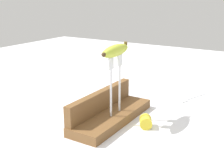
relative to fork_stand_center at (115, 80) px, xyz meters
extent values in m
plane|color=silver|center=(0.00, 0.01, -0.15)|extent=(3.00, 3.00, 0.00)
cube|color=brown|center=(0.00, 0.01, -0.13)|extent=(0.36, 0.12, 0.03)
cube|color=brown|center=(0.00, 0.06, -0.08)|extent=(0.35, 0.03, 0.07)
cylinder|color=silver|center=(-0.03, 0.00, -0.04)|extent=(0.01, 0.01, 0.16)
cube|color=silver|center=(-0.03, 0.00, 0.06)|extent=(0.03, 0.01, 0.04)
cylinder|color=silver|center=(0.03, 0.00, -0.04)|extent=(0.01, 0.01, 0.16)
cube|color=silver|center=(0.03, 0.00, 0.06)|extent=(0.03, 0.01, 0.04)
ellipsoid|color=#B2C138|center=(0.00, 0.00, 0.10)|extent=(0.16, 0.05, 0.04)
cylinder|color=brown|center=(0.07, 0.00, 0.11)|extent=(0.01, 0.01, 0.02)
sphere|color=#3F2D19|center=(-0.07, 0.00, 0.10)|extent=(0.01, 0.01, 0.01)
cylinder|color=silver|center=(0.39, -0.16, -0.14)|extent=(0.12, 0.05, 0.01)
cube|color=silver|center=(0.31, -0.13, -0.14)|extent=(0.04, 0.04, 0.01)
cylinder|color=silver|center=(0.08, 0.13, -0.14)|extent=(0.03, 0.14, 0.01)
cube|color=silver|center=(0.07, 0.22, -0.14)|extent=(0.03, 0.04, 0.01)
cylinder|color=yellow|center=(0.01, -0.11, -0.13)|extent=(0.06, 0.06, 0.04)
cylinder|color=beige|center=(0.03, -0.10, -0.13)|extent=(0.02, 0.03, 0.03)
camera|label=1|loc=(-0.78, -0.47, 0.27)|focal=47.09mm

